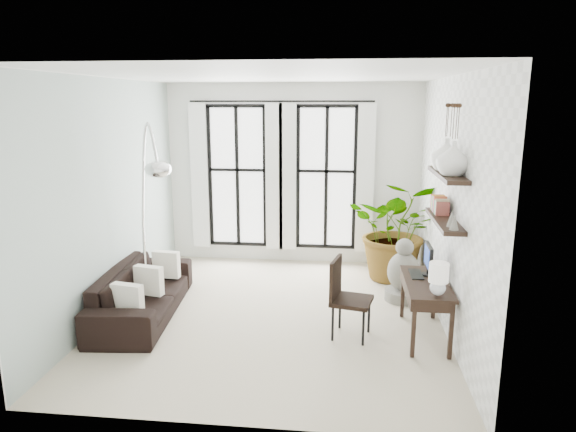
# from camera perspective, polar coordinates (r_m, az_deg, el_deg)

# --- Properties ---
(floor) EXTENTS (5.00, 5.00, 0.00)m
(floor) POSITION_cam_1_polar(r_m,az_deg,el_deg) (7.22, -1.53, -10.92)
(floor) COLOR #C2B69A
(floor) RESTS_ON ground
(ceiling) EXTENTS (5.00, 5.00, 0.00)m
(ceiling) POSITION_cam_1_polar(r_m,az_deg,el_deg) (6.62, -1.70, 15.37)
(ceiling) COLOR white
(ceiling) RESTS_ON wall_back
(wall_left) EXTENTS (0.00, 5.00, 5.00)m
(wall_left) POSITION_cam_1_polar(r_m,az_deg,el_deg) (7.39, -19.18, 1.92)
(wall_left) COLOR #A1B3AC
(wall_left) RESTS_ON floor
(wall_right) EXTENTS (0.00, 5.00, 5.00)m
(wall_right) POSITION_cam_1_polar(r_m,az_deg,el_deg) (6.81, 17.50, 1.17)
(wall_right) COLOR white
(wall_right) RESTS_ON floor
(wall_back) EXTENTS (4.50, 0.00, 4.50)m
(wall_back) POSITION_cam_1_polar(r_m,az_deg,el_deg) (9.19, 0.53, 4.63)
(wall_back) COLOR white
(wall_back) RESTS_ON floor
(windows) EXTENTS (3.26, 0.13, 2.65)m
(windows) POSITION_cam_1_polar(r_m,az_deg,el_deg) (9.15, -0.76, 4.34)
(windows) COLOR white
(windows) RESTS_ON wall_back
(wall_shelves) EXTENTS (0.25, 1.30, 0.60)m
(wall_shelves) POSITION_cam_1_polar(r_m,az_deg,el_deg) (6.36, 17.04, 1.59)
(wall_shelves) COLOR black
(wall_shelves) RESTS_ON wall_right
(sofa) EXTENTS (1.08, 2.34, 0.66)m
(sofa) POSITION_cam_1_polar(r_m,az_deg,el_deg) (7.39, -15.86, -8.08)
(sofa) COLOR black
(sofa) RESTS_ON floor
(throw_pillows) EXTENTS (0.40, 1.52, 0.40)m
(throw_pillows) POSITION_cam_1_polar(r_m,az_deg,el_deg) (7.29, -15.20, -6.91)
(throw_pillows) COLOR white
(throw_pillows) RESTS_ON sofa
(plant) EXTENTS (1.73, 1.57, 1.67)m
(plant) POSITION_cam_1_polar(r_m,az_deg,el_deg) (8.54, 12.05, -1.51)
(plant) COLOR #2D7228
(plant) RESTS_ON floor
(desk) EXTENTS (0.52, 1.23, 1.12)m
(desk) POSITION_cam_1_polar(r_m,az_deg,el_deg) (6.52, 15.17, -7.51)
(desk) COLOR black
(desk) RESTS_ON floor
(desk_chair) EXTENTS (0.57, 0.57, 1.00)m
(desk_chair) POSITION_cam_1_polar(r_m,az_deg,el_deg) (6.46, 6.31, -8.47)
(desk_chair) COLOR black
(desk_chair) RESTS_ON floor
(arc_lamp) EXTENTS (0.77, 0.71, 2.62)m
(arc_lamp) POSITION_cam_1_polar(r_m,az_deg,el_deg) (7.15, -15.18, 4.35)
(arc_lamp) COLOR silver
(arc_lamp) RESTS_ON floor
(buddha) EXTENTS (0.52, 0.52, 0.94)m
(buddha) POSITION_cam_1_polar(r_m,az_deg,el_deg) (7.77, 12.69, -6.36)
(buddha) COLOR gray
(buddha) RESTS_ON floor
(vase_a) EXTENTS (0.37, 0.37, 0.38)m
(vase_a) POSITION_cam_1_polar(r_m,az_deg,el_deg) (6.00, 17.87, 6.10)
(vase_a) COLOR white
(vase_a) RESTS_ON shelf_upper
(vase_b) EXTENTS (0.37, 0.37, 0.38)m
(vase_b) POSITION_cam_1_polar(r_m,az_deg,el_deg) (6.39, 17.17, 6.52)
(vase_b) COLOR white
(vase_b) RESTS_ON shelf_upper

